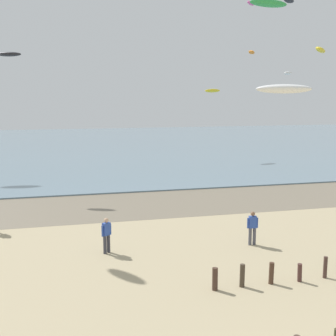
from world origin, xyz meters
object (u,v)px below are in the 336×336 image
kite_aloft_2 (212,91)px  kite_aloft_6 (288,73)px  person_mid_beach (107,234)px  kite_aloft_0 (269,3)px  kite_aloft_10 (320,50)px  kite_aloft_9 (9,54)px  kite_aloft_5 (251,3)px  kite_aloft_7 (284,89)px  kite_aloft_1 (252,52)px  person_far_down_beach (252,227)px  kite_aloft_3 (289,0)px

kite_aloft_2 → kite_aloft_6: 9.31m
person_mid_beach → kite_aloft_0: size_ratio=0.49×
kite_aloft_10 → kite_aloft_9: bearing=-47.1°
kite_aloft_5 → kite_aloft_7: bearing=-164.1°
kite_aloft_1 → kite_aloft_10: (2.46, -10.11, -0.65)m
kite_aloft_1 → kite_aloft_7: size_ratio=0.78×
kite_aloft_1 → kite_aloft_5: bearing=176.2°
kite_aloft_9 → kite_aloft_10: (27.74, 2.26, 1.20)m
person_far_down_beach → kite_aloft_1: (12.75, 28.99, 11.41)m
kite_aloft_6 → kite_aloft_7: (-12.43, -22.39, -2.00)m
person_mid_beach → kite_aloft_6: size_ratio=0.93×
kite_aloft_3 → kite_aloft_6: 9.26m
kite_aloft_2 → person_far_down_beach: bearing=-124.9°
kite_aloft_3 → person_far_down_beach: bearing=16.9°
kite_aloft_2 → person_mid_beach: bearing=-137.2°
kite_aloft_3 → kite_aloft_7: (-14.45, -26.53, -10.03)m
kite_aloft_7 → kite_aloft_10: 23.36m
kite_aloft_3 → kite_aloft_5: (-1.64, 6.44, 0.83)m
kite_aloft_5 → kite_aloft_7: size_ratio=0.82×
kite_aloft_3 → kite_aloft_5: 6.70m
kite_aloft_0 → kite_aloft_6: size_ratio=1.90×
kite_aloft_9 → kite_aloft_6: bearing=-144.4°
person_far_down_beach → kite_aloft_3: bearing=59.2°
kite_aloft_7 → kite_aloft_1: bearing=96.5°
kite_aloft_9 → kite_aloft_10: 27.85m
kite_aloft_2 → kite_aloft_7: bearing=-122.2°
kite_aloft_5 → kite_aloft_9: kite_aloft_5 is taller
kite_aloft_6 → kite_aloft_7: size_ratio=0.69×
kite_aloft_7 → kite_aloft_9: 21.74m
kite_aloft_1 → kite_aloft_2: (-4.29, 0.99, -4.33)m
kite_aloft_7 → kite_aloft_10: (13.62, 18.56, 3.97)m
kite_aloft_0 → kite_aloft_6: (6.61, 8.55, -4.92)m
kite_aloft_1 → kite_aloft_9: 28.20m
person_far_down_beach → kite_aloft_2: (8.45, 29.98, 7.08)m
person_mid_beach → kite_aloft_5: (21.58, 32.73, 17.66)m
kite_aloft_3 → kite_aloft_9: kite_aloft_3 is taller
kite_aloft_6 → kite_aloft_9: kite_aloft_9 is taller
kite_aloft_2 → kite_aloft_6: size_ratio=1.16×
person_far_down_beach → kite_aloft_5: 40.34m
kite_aloft_2 → kite_aloft_10: size_ratio=0.76×
kite_aloft_1 → kite_aloft_7: kite_aloft_1 is taller
kite_aloft_7 → kite_aloft_9: (-14.11, 16.31, 2.77)m
kite_aloft_0 → kite_aloft_9: kite_aloft_0 is taller
kite_aloft_2 → kite_aloft_5: (5.94, 3.31, 10.58)m
kite_aloft_3 → kite_aloft_9: size_ratio=1.25×
kite_aloft_1 → kite_aloft_9: (-25.28, -12.37, -1.85)m
kite_aloft_3 → kite_aloft_10: (-0.83, -7.97, -6.06)m
person_mid_beach → kite_aloft_10: bearing=39.3°
kite_aloft_0 → kite_aloft_5: kite_aloft_5 is taller
kite_aloft_2 → kite_aloft_5: size_ratio=0.96×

